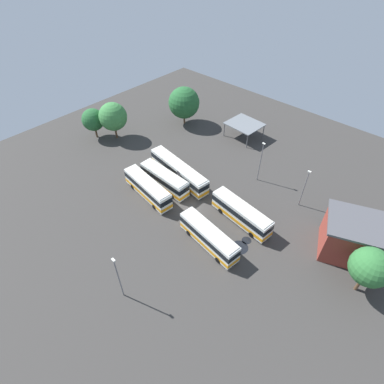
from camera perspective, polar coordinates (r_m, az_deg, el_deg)
name	(u,v)px	position (r m, az deg, el deg)	size (l,w,h in m)	color
ground_plane	(192,207)	(54.85, -0.02, -2.81)	(94.65, 94.65, 0.00)	#383533
bus_row0_slot0	(241,213)	(51.80, 9.20, -3.95)	(11.76, 3.92, 3.63)	silver
bus_row0_slot2	(209,236)	(47.93, 3.15, -8.33)	(11.39, 3.98, 3.63)	silver
bus_row1_slot0	(179,171)	(59.54, -2.49, 3.97)	(15.29, 4.54, 3.63)	silver
bus_row1_slot1	(164,179)	(57.80, -5.21, 2.40)	(11.00, 2.88, 3.63)	silver
bus_row1_slot2	(148,188)	(56.27, -8.32, 0.75)	(11.81, 3.93, 3.63)	silver
depot_building	(354,238)	(52.00, 28.08, -7.57)	(11.22, 10.40, 6.48)	maroon
maintenance_shelter	(245,124)	(72.41, 9.84, 12.41)	(7.82, 7.08, 3.51)	slate
lamp_post_near_entrance	(304,187)	(55.75, 20.33, 0.89)	(0.56, 0.28, 7.81)	slate
lamp_post_mid_lot	(261,161)	(58.92, 12.75, 5.78)	(0.56, 0.28, 8.61)	slate
lamp_post_far_corner	(118,277)	(41.64, -13.65, -15.20)	(0.56, 0.28, 8.43)	slate
tree_south_edge	(184,103)	(75.94, -1.51, 16.40)	(7.47, 7.47, 9.24)	brown
tree_east_edge	(93,120)	(74.24, -18.07, 12.77)	(5.04, 5.04, 7.04)	brown
tree_west_edge	(370,267)	(46.49, 30.46, -12.07)	(5.33, 5.33, 8.09)	brown
tree_north_edge	(113,117)	(72.20, -14.61, 13.52)	(6.30, 6.30, 8.63)	brown
puddle_centre_drain	(240,247)	(49.54, 8.92, -10.23)	(2.75, 2.75, 0.01)	black
puddle_between_rows	(247,240)	(50.60, 10.20, -8.93)	(1.57, 1.57, 0.01)	black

